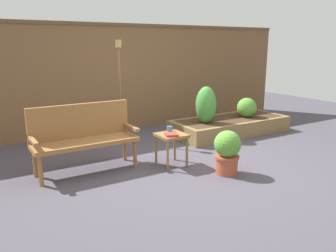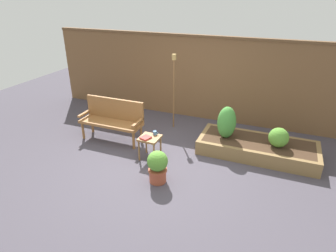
{
  "view_description": "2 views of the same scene",
  "coord_description": "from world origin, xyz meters",
  "px_view_note": "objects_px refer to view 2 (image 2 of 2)",
  "views": [
    {
      "loc": [
        -2.86,
        -3.93,
        1.76
      ],
      "look_at": [
        -0.24,
        0.34,
        0.55
      ],
      "focal_mm": 36.59,
      "sensor_mm": 36.0,
      "label": 1
    },
    {
      "loc": [
        2.0,
        -4.51,
        3.15
      ],
      "look_at": [
        -0.04,
        0.48,
        0.63
      ],
      "focal_mm": 31.2,
      "sensor_mm": 36.0,
      "label": 2
    }
  ],
  "objects_px": {
    "shrub_far_corner": "(279,137)",
    "garden_bench": "(113,117)",
    "side_table": "(150,141)",
    "potted_boxwood": "(158,166)",
    "shrub_near_bench": "(227,122)",
    "tiki_torch": "(174,79)",
    "book_on_table": "(146,138)",
    "cup_on_table": "(155,133)"
  },
  "relations": [
    {
      "from": "shrub_near_bench",
      "to": "tiki_torch",
      "type": "height_order",
      "value": "tiki_torch"
    },
    {
      "from": "side_table",
      "to": "potted_boxwood",
      "type": "height_order",
      "value": "potted_boxwood"
    },
    {
      "from": "potted_boxwood",
      "to": "tiki_torch",
      "type": "height_order",
      "value": "tiki_torch"
    },
    {
      "from": "side_table",
      "to": "potted_boxwood",
      "type": "distance_m",
      "value": 0.84
    },
    {
      "from": "shrub_far_corner",
      "to": "tiki_torch",
      "type": "distance_m",
      "value": 2.68
    },
    {
      "from": "potted_boxwood",
      "to": "shrub_near_bench",
      "type": "bearing_deg",
      "value": 61.68
    },
    {
      "from": "garden_bench",
      "to": "book_on_table",
      "type": "xyz_separation_m",
      "value": [
        1.1,
        -0.57,
        -0.05
      ]
    },
    {
      "from": "potted_boxwood",
      "to": "shrub_far_corner",
      "type": "distance_m",
      "value": 2.51
    },
    {
      "from": "side_table",
      "to": "book_on_table",
      "type": "xyz_separation_m",
      "value": [
        -0.05,
        -0.08,
        0.1
      ]
    },
    {
      "from": "garden_bench",
      "to": "shrub_far_corner",
      "type": "height_order",
      "value": "garden_bench"
    },
    {
      "from": "book_on_table",
      "to": "shrub_far_corner",
      "type": "relative_size",
      "value": 0.48
    },
    {
      "from": "cup_on_table",
      "to": "book_on_table",
      "type": "height_order",
      "value": "cup_on_table"
    },
    {
      "from": "cup_on_table",
      "to": "potted_boxwood",
      "type": "relative_size",
      "value": 0.18
    },
    {
      "from": "side_table",
      "to": "shrub_near_bench",
      "type": "xyz_separation_m",
      "value": [
        1.34,
        0.92,
        0.25
      ]
    },
    {
      "from": "garden_bench",
      "to": "cup_on_table",
      "type": "bearing_deg",
      "value": -16.1
    },
    {
      "from": "garden_bench",
      "to": "book_on_table",
      "type": "height_order",
      "value": "garden_bench"
    },
    {
      "from": "side_table",
      "to": "potted_boxwood",
      "type": "xyz_separation_m",
      "value": [
        0.48,
        -0.69,
        -0.07
      ]
    },
    {
      "from": "side_table",
      "to": "tiki_torch",
      "type": "height_order",
      "value": "tiki_torch"
    },
    {
      "from": "book_on_table",
      "to": "shrub_near_bench",
      "type": "bearing_deg",
      "value": 54.41
    },
    {
      "from": "garden_bench",
      "to": "side_table",
      "type": "height_order",
      "value": "garden_bench"
    },
    {
      "from": "cup_on_table",
      "to": "shrub_far_corner",
      "type": "relative_size",
      "value": 0.28
    },
    {
      "from": "potted_boxwood",
      "to": "shrub_far_corner",
      "type": "bearing_deg",
      "value": 40.0
    },
    {
      "from": "book_on_table",
      "to": "potted_boxwood",
      "type": "xyz_separation_m",
      "value": [
        0.53,
        -0.61,
        -0.16
      ]
    },
    {
      "from": "book_on_table",
      "to": "tiki_torch",
      "type": "height_order",
      "value": "tiki_torch"
    },
    {
      "from": "cup_on_table",
      "to": "tiki_torch",
      "type": "relative_size",
      "value": 0.06
    },
    {
      "from": "side_table",
      "to": "potted_boxwood",
      "type": "relative_size",
      "value": 0.78
    },
    {
      "from": "book_on_table",
      "to": "tiki_torch",
      "type": "relative_size",
      "value": 0.1
    },
    {
      "from": "garden_bench",
      "to": "tiki_torch",
      "type": "height_order",
      "value": "tiki_torch"
    },
    {
      "from": "book_on_table",
      "to": "shrub_far_corner",
      "type": "xyz_separation_m",
      "value": [
        2.44,
        1.0,
        0.0
      ]
    },
    {
      "from": "shrub_far_corner",
      "to": "garden_bench",
      "type": "bearing_deg",
      "value": -173.01
    },
    {
      "from": "garden_bench",
      "to": "potted_boxwood",
      "type": "relative_size",
      "value": 2.35
    },
    {
      "from": "garden_bench",
      "to": "cup_on_table",
      "type": "relative_size",
      "value": 12.87
    },
    {
      "from": "book_on_table",
      "to": "shrub_far_corner",
      "type": "bearing_deg",
      "value": 40.99
    },
    {
      "from": "cup_on_table",
      "to": "tiki_torch",
      "type": "bearing_deg",
      "value": 95.99
    },
    {
      "from": "tiki_torch",
      "to": "potted_boxwood",
      "type": "bearing_deg",
      "value": -75.82
    },
    {
      "from": "side_table",
      "to": "shrub_near_bench",
      "type": "relative_size",
      "value": 0.69
    },
    {
      "from": "garden_bench",
      "to": "tiki_torch",
      "type": "distance_m",
      "value": 1.67
    },
    {
      "from": "book_on_table",
      "to": "side_table",
      "type": "bearing_deg",
      "value": 76.21
    },
    {
      "from": "book_on_table",
      "to": "potted_boxwood",
      "type": "distance_m",
      "value": 0.82
    },
    {
      "from": "potted_boxwood",
      "to": "shrub_far_corner",
      "type": "height_order",
      "value": "shrub_far_corner"
    },
    {
      "from": "shrub_near_bench",
      "to": "tiki_torch",
      "type": "xyz_separation_m",
      "value": [
        -1.44,
        0.66,
        0.59
      ]
    },
    {
      "from": "tiki_torch",
      "to": "cup_on_table",
      "type": "bearing_deg",
      "value": -84.01
    }
  ]
}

